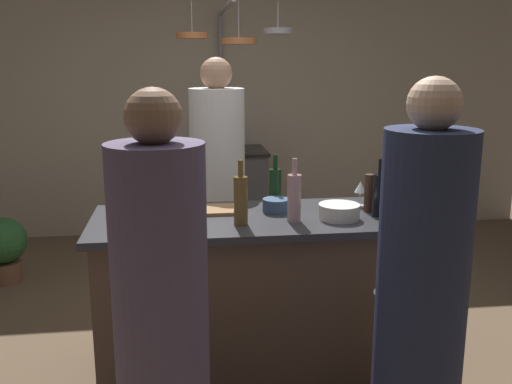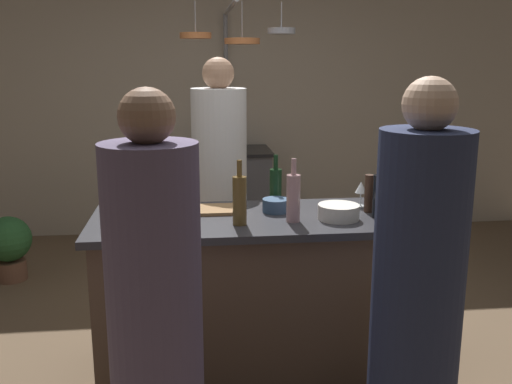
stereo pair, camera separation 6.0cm
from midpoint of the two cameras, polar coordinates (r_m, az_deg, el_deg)
The scene contains 23 objects.
ground_plane at distance 3.45m, azimuth 0.82°, elevation -16.99°, with size 9.00×9.00×0.00m, color brown.
back_wall at distance 5.84m, azimuth -2.75°, elevation 8.78°, with size 6.40×0.16×2.60m, color #BCAD99.
kitchen_island at distance 3.25m, azimuth 0.84°, elevation -10.05°, with size 1.80×0.72×0.90m.
stove_range at distance 5.58m, azimuth -2.38°, elevation -0.29°, with size 0.80×0.64×0.89m.
chef at distance 3.93m, azimuth -3.16°, elevation -0.52°, with size 0.37×0.37×1.74m.
bar_stool_right at distance 2.87m, azimuth 14.36°, elevation -15.46°, with size 0.28×0.28×0.68m.
guest_right at distance 2.38m, azimuth 16.29°, elevation -11.07°, with size 0.35×0.35×1.67m.
bar_stool_left at distance 2.71m, azimuth -8.00°, elevation -17.01°, with size 0.28×0.28×0.68m.
guest_left at distance 2.19m, azimuth -9.12°, elevation -13.29°, with size 0.35×0.35×1.64m.
overhead_pot_rack at distance 4.92m, azimuth -1.99°, elevation 12.46°, with size 0.88×1.36×2.17m.
potted_plant at distance 4.97m, azimuth -22.99°, elevation -4.79°, with size 0.36×0.36×0.52m.
cutting_board at distance 3.21m, azimuth -3.73°, elevation -1.76°, with size 0.32×0.22×0.02m, color #997047.
pepper_mill at distance 3.23m, azimuth 11.64°, elevation -0.14°, with size 0.05×0.05×0.21m, color #382319.
wine_bottle_green at distance 3.14m, azimuth -8.82°, elevation 0.07°, with size 0.07×0.07×0.33m.
wine_bottle_red at distance 3.34m, azimuth 2.47°, elevation 0.65°, with size 0.07×0.07×0.29m.
wine_bottle_amber at distance 2.92m, azimuth -1.05°, elevation -0.74°, with size 0.07×0.07×0.33m.
wine_bottle_dark at distance 3.14m, azimuth 12.68°, elevation -0.27°, with size 0.07×0.07×0.31m.
wine_bottle_rose at distance 2.98m, azimuth 4.29°, elevation -0.50°, with size 0.07×0.07×0.33m.
wine_glass_near_left_guest at distance 3.34m, azimuth 10.87°, elevation 0.33°, with size 0.07×0.07×0.15m.
wine_glass_by_chef at distance 2.97m, azimuth -7.28°, elevation -1.11°, with size 0.07×0.07×0.15m.
wine_glass_near_right_guest at distance 2.92m, azimuth -11.70°, elevation -1.55°, with size 0.07×0.07×0.15m.
mixing_bowl_blue at distance 3.18m, azimuth 2.52°, elevation -1.34°, with size 0.15×0.15×0.07m, color #334C6B.
mixing_bowl_ceramic at distance 3.07m, azimuth 8.73°, elevation -1.96°, with size 0.22×0.22×0.08m, color silver.
Camera 2 is at (-0.36, -2.97, 1.72)m, focal length 40.36 mm.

